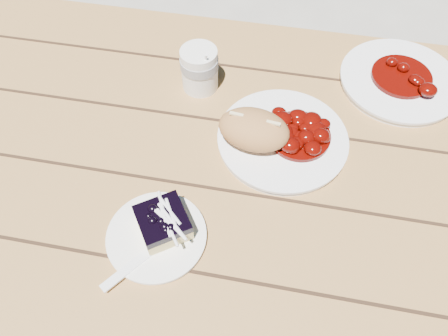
% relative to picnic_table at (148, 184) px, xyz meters
% --- Properties ---
extents(ground, '(60.00, 60.00, 0.00)m').
position_rel_picnic_table_xyz_m(ground, '(0.00, 0.00, -0.59)').
color(ground, gray).
rests_on(ground, ground).
extents(picnic_table, '(2.00, 1.55, 0.75)m').
position_rel_picnic_table_xyz_m(picnic_table, '(0.00, 0.00, 0.00)').
color(picnic_table, brown).
rests_on(picnic_table, ground).
extents(main_plate, '(0.25, 0.25, 0.02)m').
position_rel_picnic_table_xyz_m(main_plate, '(0.28, 0.05, 0.17)').
color(main_plate, white).
rests_on(main_plate, picnic_table).
extents(goulash_stew, '(0.12, 0.12, 0.04)m').
position_rel_picnic_table_xyz_m(goulash_stew, '(0.31, 0.05, 0.20)').
color(goulash_stew, '#520702').
rests_on(goulash_stew, main_plate).
extents(bread_roll, '(0.14, 0.10, 0.07)m').
position_rel_picnic_table_xyz_m(bread_roll, '(0.23, 0.03, 0.21)').
color(bread_roll, '#AA7541').
rests_on(bread_roll, main_plate).
extents(dessert_plate, '(0.16, 0.16, 0.01)m').
position_rel_picnic_table_xyz_m(dessert_plate, '(0.10, -0.19, 0.17)').
color(dessert_plate, white).
rests_on(dessert_plate, picnic_table).
extents(blueberry_cake, '(0.11, 0.11, 0.05)m').
position_rel_picnic_table_xyz_m(blueberry_cake, '(0.11, -0.18, 0.19)').
color(blueberry_cake, '#DBC577').
rests_on(blueberry_cake, dessert_plate).
extents(fork_dessert, '(0.12, 0.14, 0.00)m').
position_rel_picnic_table_xyz_m(fork_dessert, '(0.08, -0.25, 0.17)').
color(fork_dessert, white).
rests_on(fork_dessert, dessert_plate).
extents(coffee_cup, '(0.08, 0.08, 0.09)m').
position_rel_picnic_table_xyz_m(coffee_cup, '(0.09, 0.17, 0.21)').
color(coffee_cup, white).
rests_on(coffee_cup, picnic_table).
extents(second_plate, '(0.25, 0.25, 0.02)m').
position_rel_picnic_table_xyz_m(second_plate, '(0.51, 0.25, 0.17)').
color(second_plate, white).
rests_on(second_plate, picnic_table).
extents(second_stew, '(0.13, 0.13, 0.04)m').
position_rel_picnic_table_xyz_m(second_stew, '(0.51, 0.25, 0.20)').
color(second_stew, '#520702').
rests_on(second_stew, second_plate).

